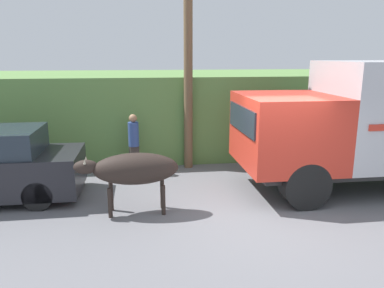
{
  "coord_description": "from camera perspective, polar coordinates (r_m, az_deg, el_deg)",
  "views": [
    {
      "loc": [
        -2.7,
        -7.11,
        3.35
      ],
      "look_at": [
        -1.57,
        0.94,
        1.4
      ],
      "focal_mm": 35.0,
      "sensor_mm": 36.0,
      "label": 1
    }
  ],
  "objects": [
    {
      "name": "pedestrian_on_hill",
      "position": [
        10.81,
        -8.87,
        0.55
      ],
      "size": [
        0.39,
        0.39,
        1.71
      ],
      "rotation": [
        0.0,
        0.0,
        3.49
      ],
      "color": "#38332D",
      "rests_on": "ground_plane"
    },
    {
      "name": "building_backdrop",
      "position": [
        13.28,
        -24.19,
        3.6
      ],
      "size": [
        4.77,
        2.7,
        2.65
      ],
      "color": "#99ADB7",
      "rests_on": "ground_plane"
    },
    {
      "name": "ground_plane",
      "position": [
        8.31,
        11.9,
        -10.57
      ],
      "size": [
        60.0,
        60.0,
        0.0
      ],
      "primitive_type": "plane",
      "color": "slate"
    },
    {
      "name": "hillside_embankment",
      "position": [
        14.3,
        2.98,
        5.41
      ],
      "size": [
        32.0,
        5.63,
        2.69
      ],
      "color": "#608C47",
      "rests_on": "ground_plane"
    },
    {
      "name": "utility_pole",
      "position": [
        10.96,
        -0.59,
        14.46
      ],
      "size": [
        0.9,
        0.26,
        6.86
      ],
      "color": "brown",
      "rests_on": "ground_plane"
    },
    {
      "name": "brown_cow",
      "position": [
        8.03,
        -8.91,
        -3.83
      ],
      "size": [
        2.18,
        0.68,
        1.33
      ],
      "rotation": [
        0.0,
        0.0,
        -0.04
      ],
      "color": "#2D231E",
      "rests_on": "ground_plane"
    }
  ]
}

